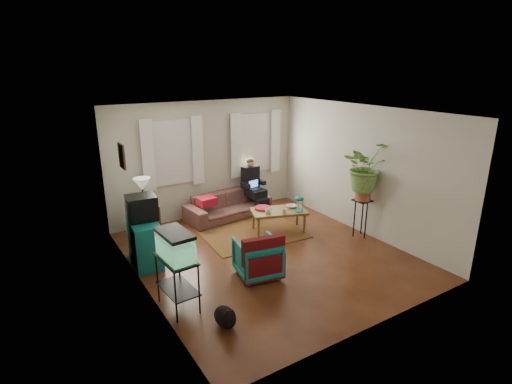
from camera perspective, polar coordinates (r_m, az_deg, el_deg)
floor at (r=7.42m, az=1.65°, el=-8.92°), size 4.50×5.00×0.01m
ceiling at (r=6.68m, az=1.85°, el=11.45°), size 4.50×5.00×0.01m
wall_back at (r=9.06m, az=-7.06°, el=4.65°), size 4.50×0.01×2.60m
wall_front at (r=5.18m, az=17.31°, el=-6.20°), size 4.50×0.01×2.60m
wall_left at (r=6.05m, az=-16.32°, el=-2.60°), size 0.01×5.00×2.60m
wall_right at (r=8.35m, az=14.74°, el=3.08°), size 0.01×5.00×2.60m
window_left at (r=8.69m, az=-11.86°, el=5.53°), size 1.08×0.04×1.38m
window_right at (r=9.57m, az=-0.22°, el=7.01°), size 1.08×0.04×1.38m
curtains_left at (r=8.61m, az=-11.68°, el=5.44°), size 1.36×0.06×1.50m
curtains_right at (r=9.50m, az=0.03°, el=6.93°), size 1.36×0.06×1.50m
picture_frame at (r=6.68m, az=-18.56°, el=4.89°), size 0.04×0.32×0.40m
area_rug at (r=8.32m, az=-0.65°, el=-5.79°), size 2.11×1.73×0.01m
sofa at (r=9.04m, az=-4.01°, el=-1.34°), size 2.02×0.96×0.76m
seated_person at (r=9.37m, az=-0.46°, el=0.67°), size 0.55×0.65×1.16m
side_table at (r=8.30m, az=-15.53°, el=-4.17°), size 0.54×0.54×0.65m
table_lamp at (r=8.10m, az=-15.88°, el=-0.19°), size 0.41×0.41×0.60m
dresser at (r=7.22m, az=-15.63°, el=-6.93°), size 0.51×0.92×0.79m
crt_tv at (r=7.08m, az=-16.05°, el=-2.15°), size 0.52×0.48×0.42m
aquarium_stand at (r=5.87m, az=-11.12°, el=-12.68°), size 0.44×0.72×0.78m
aquarium at (r=5.60m, az=-11.48°, el=-7.42°), size 0.39×0.66×0.41m
black_cat at (r=5.54m, az=-4.44°, el=-17.10°), size 0.30×0.43×0.34m
armchair at (r=6.60m, az=0.22°, el=-9.12°), size 0.77×0.74×0.69m
serape_throw at (r=6.32m, az=1.14°, el=-8.97°), size 0.71×0.28×0.57m
coffee_table at (r=8.35m, az=3.25°, el=-4.09°), size 1.25×0.94×0.46m
cup_a at (r=8.09m, az=1.75°, el=-2.66°), size 0.16×0.16×0.10m
cup_b at (r=8.10m, az=3.98°, el=-2.70°), size 0.13×0.13×0.10m
bowl at (r=8.43m, az=5.08°, el=-2.03°), size 0.28×0.28×0.05m
snack_tray at (r=8.32m, az=0.97°, el=-2.29°), size 0.44×0.44×0.04m
birdcage at (r=8.18m, az=6.18°, el=-1.68°), size 0.23×0.23×0.32m
plant_stand at (r=8.29m, az=14.75°, el=-3.65°), size 0.34×0.34×0.78m
potted_plant at (r=8.01m, az=15.26°, el=2.54°), size 0.92×0.81×0.99m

